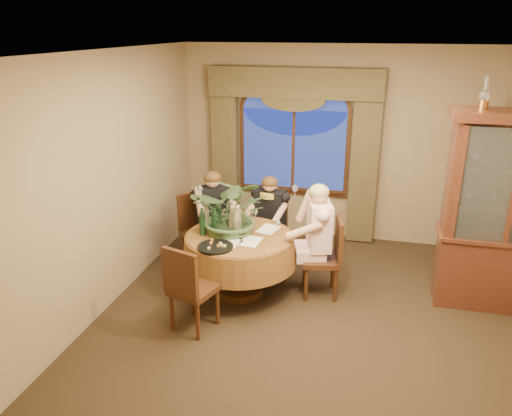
% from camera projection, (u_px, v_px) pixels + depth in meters
% --- Properties ---
extents(floor, '(5.00, 5.00, 0.00)m').
position_uv_depth(floor, '(306.00, 323.00, 5.39)').
color(floor, black).
rests_on(floor, ground).
extents(wall_back, '(4.50, 0.00, 4.50)m').
position_uv_depth(wall_back, '(336.00, 145.00, 7.18)').
color(wall_back, '#8D7656').
rests_on(wall_back, ground).
extents(ceiling, '(5.00, 5.00, 0.00)m').
position_uv_depth(ceiling, '(317.00, 53.00, 4.42)').
color(ceiling, white).
rests_on(ceiling, wall_back).
extents(window, '(1.62, 0.10, 1.32)m').
position_uv_depth(window, '(293.00, 151.00, 7.29)').
color(window, navy).
rests_on(window, wall_back).
extents(arched_transom, '(1.60, 0.06, 0.44)m').
position_uv_depth(arched_transom, '(295.00, 97.00, 7.02)').
color(arched_transom, navy).
rests_on(arched_transom, wall_back).
extents(drapery_left, '(0.38, 0.14, 2.32)m').
position_uv_depth(drapery_left, '(225.00, 155.00, 7.52)').
color(drapery_left, '#463C20').
rests_on(drapery_left, floor).
extents(drapery_right, '(0.38, 0.14, 2.32)m').
position_uv_depth(drapery_right, '(364.00, 164.00, 7.05)').
color(drapery_right, '#463C20').
rests_on(drapery_right, floor).
extents(swag_valance, '(2.45, 0.16, 0.42)m').
position_uv_depth(swag_valance, '(294.00, 83.00, 6.88)').
color(swag_valance, '#463C20').
rests_on(swag_valance, wall_back).
extents(dining_table, '(1.77, 1.77, 0.75)m').
position_uv_depth(dining_table, '(240.00, 264.00, 5.89)').
color(dining_table, maroon).
rests_on(dining_table, floor).
extents(china_cabinet, '(1.37, 0.54, 2.22)m').
position_uv_depth(china_cabinet, '(504.00, 214.00, 5.40)').
color(china_cabinet, '#3D1C13').
rests_on(china_cabinet, floor).
extents(oil_lamp_left, '(0.11, 0.11, 0.34)m').
position_uv_depth(oil_lamp_left, '(485.00, 93.00, 5.04)').
color(oil_lamp_left, '#A5722D').
rests_on(oil_lamp_left, china_cabinet).
extents(chair_right, '(0.50, 0.50, 0.96)m').
position_uv_depth(chair_right, '(321.00, 258.00, 5.81)').
color(chair_right, black).
rests_on(chair_right, floor).
extents(chair_back_right, '(0.48, 0.48, 0.96)m').
position_uv_depth(chair_back_right, '(267.00, 230.00, 6.60)').
color(chair_back_right, black).
rests_on(chair_back_right, floor).
extents(chair_back, '(0.59, 0.59, 0.96)m').
position_uv_depth(chair_back, '(201.00, 232.00, 6.54)').
color(chair_back, black).
rests_on(chair_back, floor).
extents(chair_front_left, '(0.53, 0.53, 0.96)m').
position_uv_depth(chair_front_left, '(194.00, 287.00, 5.16)').
color(chair_front_left, black).
rests_on(chair_front_left, floor).
extents(person_pink, '(0.56, 0.59, 1.36)m').
position_uv_depth(person_pink, '(319.00, 239.00, 5.81)').
color(person_pink, beige).
rests_on(person_pink, floor).
extents(person_back, '(0.63, 0.63, 1.30)m').
position_uv_depth(person_back, '(213.00, 219.00, 6.51)').
color(person_back, black).
rests_on(person_back, floor).
extents(person_scarf, '(0.50, 0.48, 1.22)m').
position_uv_depth(person_scarf, '(270.00, 220.00, 6.57)').
color(person_scarf, black).
rests_on(person_scarf, floor).
extents(stoneware_vase, '(0.16, 0.16, 0.31)m').
position_uv_depth(stoneware_vase, '(235.00, 218.00, 5.83)').
color(stoneware_vase, '#997D61').
rests_on(stoneware_vase, dining_table).
extents(centerpiece_plant, '(0.92, 1.02, 0.79)m').
position_uv_depth(centerpiece_plant, '(233.00, 182.00, 5.67)').
color(centerpiece_plant, '#415F37').
rests_on(centerpiece_plant, dining_table).
extents(olive_bowl, '(0.16, 0.16, 0.05)m').
position_uv_depth(olive_bowl, '(240.00, 235.00, 5.69)').
color(olive_bowl, '#4F5D33').
rests_on(olive_bowl, dining_table).
extents(cheese_platter, '(0.39, 0.39, 0.02)m').
position_uv_depth(cheese_platter, '(215.00, 247.00, 5.42)').
color(cheese_platter, black).
rests_on(cheese_platter, dining_table).
extents(wine_bottle_0, '(0.07, 0.07, 0.33)m').
position_uv_depth(wine_bottle_0, '(219.00, 214.00, 5.95)').
color(wine_bottle_0, black).
rests_on(wine_bottle_0, dining_table).
extents(wine_bottle_1, '(0.07, 0.07, 0.33)m').
position_uv_depth(wine_bottle_1, '(202.00, 222.00, 5.71)').
color(wine_bottle_1, black).
rests_on(wine_bottle_1, dining_table).
extents(wine_bottle_2, '(0.07, 0.07, 0.33)m').
position_uv_depth(wine_bottle_2, '(214.00, 219.00, 5.77)').
color(wine_bottle_2, black).
rests_on(wine_bottle_2, dining_table).
extents(wine_bottle_3, '(0.07, 0.07, 0.33)m').
position_uv_depth(wine_bottle_3, '(206.00, 216.00, 5.87)').
color(wine_bottle_3, tan).
rests_on(wine_bottle_3, dining_table).
extents(tasting_paper_0, '(0.23, 0.32, 0.00)m').
position_uv_depth(tasting_paper_0, '(251.00, 241.00, 5.58)').
color(tasting_paper_0, white).
rests_on(tasting_paper_0, dining_table).
extents(tasting_paper_1, '(0.27, 0.34, 0.00)m').
position_uv_depth(tasting_paper_1, '(268.00, 229.00, 5.91)').
color(tasting_paper_1, white).
rests_on(tasting_paper_1, dining_table).
extents(tasting_paper_2, '(0.27, 0.34, 0.00)m').
position_uv_depth(tasting_paper_2, '(229.00, 244.00, 5.52)').
color(tasting_paper_2, white).
rests_on(tasting_paper_2, dining_table).
extents(wine_glass_person_pink, '(0.07, 0.07, 0.18)m').
position_uv_depth(wine_glass_person_pink, '(278.00, 227.00, 5.74)').
color(wine_glass_person_pink, silver).
rests_on(wine_glass_person_pink, dining_table).
extents(wine_glass_person_back, '(0.07, 0.07, 0.18)m').
position_uv_depth(wine_glass_person_back, '(225.00, 215.00, 6.10)').
color(wine_glass_person_back, silver).
rests_on(wine_glass_person_back, dining_table).
extents(wine_glass_person_scarf, '(0.07, 0.07, 0.18)m').
position_uv_depth(wine_glass_person_scarf, '(255.00, 215.00, 6.10)').
color(wine_glass_person_scarf, silver).
rests_on(wine_glass_person_scarf, dining_table).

